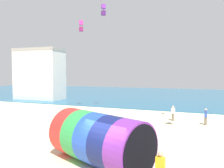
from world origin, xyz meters
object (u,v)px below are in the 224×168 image
(kite_magenta_box, at_px, (81,26))
(bystander_mid_beach, at_px, (206,117))
(giant_inflatable_tube, at_px, (99,139))
(bystander_near_water, at_px, (173,113))
(kite_purple_box, at_px, (103,10))

(kite_magenta_box, bearing_deg, bystander_mid_beach, -11.24)
(giant_inflatable_tube, bearing_deg, bystander_mid_beach, 62.96)
(kite_magenta_box, bearing_deg, bystander_near_water, -10.17)
(giant_inflatable_tube, bearing_deg, kite_magenta_box, 121.50)
(kite_magenta_box, relative_size, bystander_mid_beach, 0.90)
(bystander_mid_beach, bearing_deg, kite_purple_box, 163.94)
(bystander_mid_beach, bearing_deg, kite_magenta_box, 168.76)
(giant_inflatable_tube, xyz_separation_m, kite_purple_box, (-5.84, 14.65, 11.20))
(kite_purple_box, height_order, bystander_near_water, kite_purple_box)
(kite_magenta_box, height_order, bystander_mid_beach, kite_magenta_box)
(kite_purple_box, relative_size, bystander_near_water, 0.92)
(giant_inflatable_tube, distance_m, kite_magenta_box, 19.08)
(kite_magenta_box, bearing_deg, kite_purple_box, 9.38)
(giant_inflatable_tube, relative_size, kite_magenta_box, 4.40)
(bystander_mid_beach, bearing_deg, bystander_near_water, 164.75)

